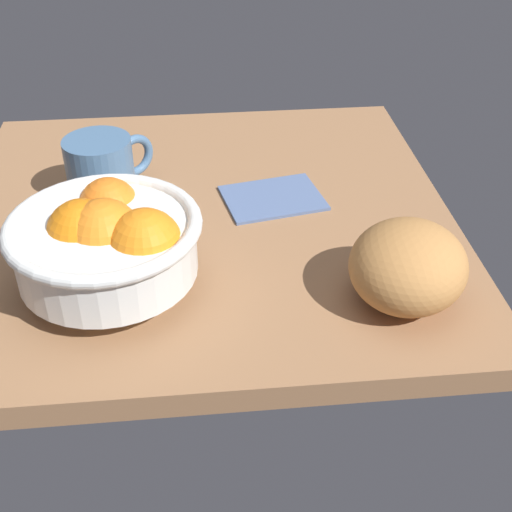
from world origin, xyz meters
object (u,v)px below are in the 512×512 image
object	(u,v)px
bread_loaf	(408,266)
mug	(102,169)
napkin_folded	(273,197)
fruit_bowl	(108,241)

from	to	relation	value
bread_loaf	mug	size ratio (longest dim) A/B	1.20
bread_loaf	napkin_folded	size ratio (longest dim) A/B	1.07
fruit_bowl	bread_loaf	size ratio (longest dim) A/B	1.52
fruit_bowl	mug	bearing A→B (deg)	-83.08
bread_loaf	mug	bearing A→B (deg)	-36.71
napkin_folded	mug	world-z (taller)	mug
mug	napkin_folded	bearing A→B (deg)	172.41
napkin_folded	mug	size ratio (longest dim) A/B	1.12
fruit_bowl	bread_loaf	world-z (taller)	fruit_bowl
fruit_bowl	bread_loaf	bearing A→B (deg)	170.17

